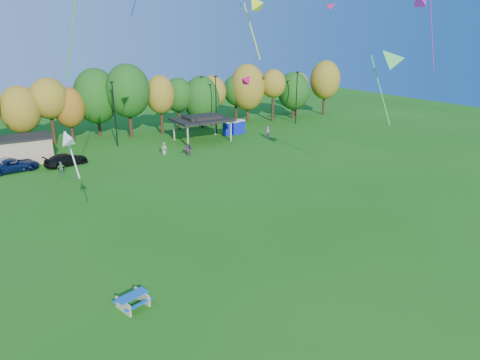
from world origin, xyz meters
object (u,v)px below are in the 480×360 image
porta_potties (234,127)px  car_c (14,165)px  car_b (9,164)px  car_d (66,160)px  picnic_table (133,300)px

porta_potties → car_c: bearing=-173.2°
car_b → car_c: bearing=-141.6°
porta_potties → car_c: porta_potties is taller
porta_potties → car_b: 32.57m
car_c → car_d: 5.67m
car_b → car_c: car_c is taller
car_b → picnic_table: bearing=-169.7°
porta_potties → car_b: size_ratio=0.86×
car_b → porta_potties: bearing=-81.3°
picnic_table → car_d: bearing=70.3°
picnic_table → car_d: size_ratio=0.42×
picnic_table → car_c: car_c is taller
picnic_table → car_b: (-4.17, 33.55, 0.27)m
car_c → car_b: bearing=28.2°
porta_potties → picnic_table: bearing=-127.6°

